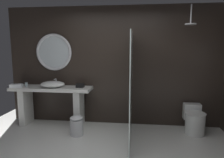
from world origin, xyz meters
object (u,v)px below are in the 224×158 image
tumbler_cup (26,84)px  round_wall_mirror (54,52)px  toilet (194,120)px  rain_shower_head (191,22)px  vessel_sink (53,84)px  tissue_box (80,85)px  waste_bin (77,125)px  folded_hand_towel (16,86)px

tumbler_cup → round_wall_mirror: round_wall_mirror is taller
toilet → rain_shower_head: bearing=-155.4°
vessel_sink → tissue_box: bearing=4.4°
tumbler_cup → toilet: (3.60, -0.07, -0.64)m
tumbler_cup → tissue_box: 1.22m
rain_shower_head → toilet: rain_shower_head is taller
vessel_sink → round_wall_mirror: bearing=100.2°
tumbler_cup → rain_shower_head: 3.64m
rain_shower_head → waste_bin: (-2.13, -0.31, -1.98)m
round_wall_mirror → folded_hand_towel: 1.08m
folded_hand_towel → waste_bin: bearing=-13.3°
rain_shower_head → folded_hand_towel: size_ratio=1.49×
tissue_box → toilet: 2.47m
waste_bin → folded_hand_towel: 1.62m
tumbler_cup → waste_bin: bearing=-20.5°
toilet → round_wall_mirror: bearing=174.3°
vessel_sink → round_wall_mirror: round_wall_mirror is taller
round_wall_mirror → rain_shower_head: size_ratio=2.24×
round_wall_mirror → toilet: bearing=-5.7°
tumbler_cup → rain_shower_head: rain_shower_head is taller
round_wall_mirror → tumbler_cup: bearing=-158.4°
tumbler_cup → waste_bin: tumbler_cup is taller
tissue_box → waste_bin: (0.05, -0.51, -0.71)m
vessel_sink → folded_hand_towel: vessel_sink is taller
tissue_box → rain_shower_head: rain_shower_head is taller
waste_bin → round_wall_mirror: bearing=134.7°
tissue_box → folded_hand_towel: tissue_box is taller
folded_hand_towel → tumbler_cup: bearing=43.6°
waste_bin → folded_hand_towel: folded_hand_towel is taller
round_wall_mirror → waste_bin: round_wall_mirror is taller
rain_shower_head → waste_bin: rain_shower_head is taller
tissue_box → vessel_sink: bearing=-175.6°
tumbler_cup → vessel_sink: bearing=-1.6°
tumbler_cup → toilet: bearing=-1.2°
tissue_box → folded_hand_towel: 1.38m
vessel_sink → tumbler_cup: bearing=178.4°
vessel_sink → folded_hand_towel: bearing=-170.9°
vessel_sink → round_wall_mirror: size_ratio=0.63×
round_wall_mirror → waste_bin: (0.70, -0.71, -1.41)m
vessel_sink → round_wall_mirror: 0.73m
tissue_box → round_wall_mirror: bearing=162.7°
toilet → folded_hand_towel: size_ratio=2.40×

